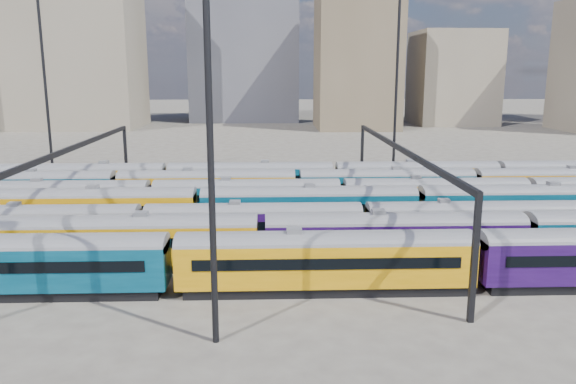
{
  "coord_description": "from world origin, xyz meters",
  "views": [
    {
      "loc": [
        -2.03,
        -50.8,
        14.7
      ],
      "look_at": [
        -0.09,
        3.38,
        3.0
      ],
      "focal_mm": 35.0,
      "sensor_mm": 36.0,
      "label": 1
    }
  ],
  "objects_px": {
    "rake_0": "(325,255)",
    "rake_1": "(261,235)",
    "mast_2": "(208,86)",
    "rake_2": "(364,219)"
  },
  "relations": [
    {
      "from": "rake_0",
      "to": "rake_1",
      "type": "distance_m",
      "value": 6.62
    },
    {
      "from": "mast_2",
      "to": "rake_0",
      "type": "bearing_deg",
      "value": 46.0
    },
    {
      "from": "rake_0",
      "to": "mast_2",
      "type": "bearing_deg",
      "value": -134.0
    },
    {
      "from": "rake_0",
      "to": "mast_2",
      "type": "height_order",
      "value": "mast_2"
    },
    {
      "from": "rake_0",
      "to": "rake_2",
      "type": "height_order",
      "value": "rake_0"
    },
    {
      "from": "rake_0",
      "to": "rake_2",
      "type": "relative_size",
      "value": 0.91
    },
    {
      "from": "rake_0",
      "to": "mast_2",
      "type": "xyz_separation_m",
      "value": [
        -6.76,
        -7.0,
        11.33
      ]
    },
    {
      "from": "mast_2",
      "to": "rake_1",
      "type": "bearing_deg",
      "value": 78.6
    },
    {
      "from": "rake_0",
      "to": "rake_2",
      "type": "bearing_deg",
      "value": 66.67
    },
    {
      "from": "rake_1",
      "to": "rake_2",
      "type": "relative_size",
      "value": 1.09
    }
  ]
}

